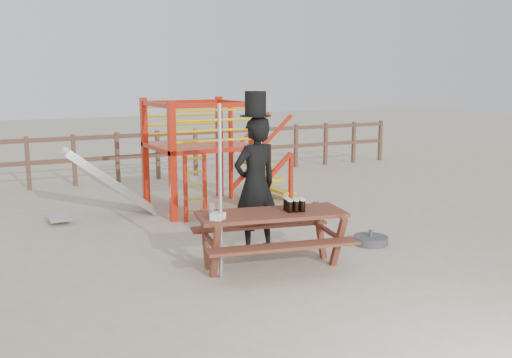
% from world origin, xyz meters
% --- Properties ---
extents(ground, '(60.00, 60.00, 0.00)m').
position_xyz_m(ground, '(0.00, 0.00, 0.00)').
color(ground, '#BBAD92').
rests_on(ground, ground).
extents(back_fence, '(15.09, 0.09, 1.20)m').
position_xyz_m(back_fence, '(0.00, 7.00, 0.74)').
color(back_fence, brown).
rests_on(back_fence, ground).
extents(playground_fort, '(4.71, 1.84, 2.10)m').
position_xyz_m(playground_fort, '(0.12, 3.58, 1.07)').
color(playground_fort, red).
rests_on(playground_fort, ground).
extents(picnic_table, '(2.16, 1.69, 0.75)m').
position_xyz_m(picnic_table, '(-0.29, -0.13, 0.47)').
color(picnic_table, brown).
rests_on(picnic_table, ground).
extents(man_with_hat, '(0.77, 0.56, 2.30)m').
position_xyz_m(man_with_hat, '(-0.14, 0.61, 1.03)').
color(man_with_hat, black).
rests_on(man_with_hat, ground).
extents(metal_pole, '(0.05, 0.05, 2.18)m').
position_xyz_m(metal_pole, '(-1.05, -0.21, 1.09)').
color(metal_pole, '#B2B2B7').
rests_on(metal_pole, ground).
extents(parasol_base, '(0.53, 0.53, 0.22)m').
position_xyz_m(parasol_base, '(1.55, 0.09, 0.06)').
color(parasol_base, '#3E3E43').
rests_on(parasol_base, ground).
extents(paper_bag, '(0.23, 0.22, 0.08)m').
position_xyz_m(paper_bag, '(-1.06, -0.15, 0.79)').
color(paper_bag, white).
rests_on(paper_bag, picnic_table).
extents(stout_pints, '(0.27, 0.28, 0.17)m').
position_xyz_m(stout_pints, '(0.01, -0.21, 0.83)').
color(stout_pints, black).
rests_on(stout_pints, picnic_table).
extents(empty_glasses, '(0.07, 0.07, 0.15)m').
position_xyz_m(empty_glasses, '(-1.03, 0.11, 0.82)').
color(empty_glasses, silver).
rests_on(empty_glasses, picnic_table).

